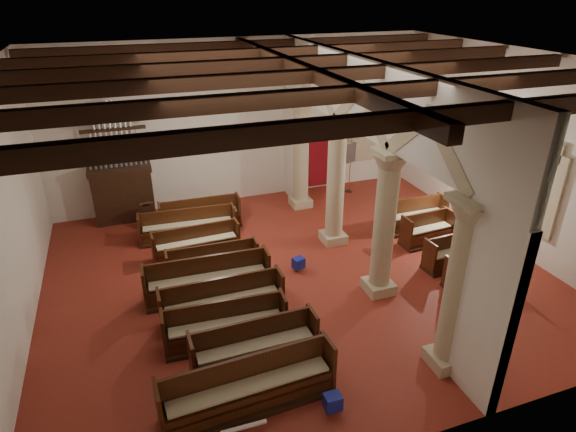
% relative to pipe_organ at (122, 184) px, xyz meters
% --- Properties ---
extents(floor, '(14.00, 14.00, 0.00)m').
position_rel_pipe_organ_xyz_m(floor, '(4.50, -5.50, -1.37)').
color(floor, maroon).
rests_on(floor, ground).
extents(ceiling, '(14.00, 14.00, 0.00)m').
position_rel_pipe_organ_xyz_m(ceiling, '(4.50, -5.50, 4.63)').
color(ceiling, '#302010').
rests_on(ceiling, wall_back).
extents(wall_back, '(14.00, 0.02, 6.00)m').
position_rel_pipe_organ_xyz_m(wall_back, '(4.50, 0.50, 1.63)').
color(wall_back, white).
rests_on(wall_back, floor).
extents(wall_front, '(14.00, 0.02, 6.00)m').
position_rel_pipe_organ_xyz_m(wall_front, '(4.50, -11.50, 1.63)').
color(wall_front, white).
rests_on(wall_front, floor).
extents(wall_left, '(0.02, 12.00, 6.00)m').
position_rel_pipe_organ_xyz_m(wall_left, '(-2.50, -5.50, 1.63)').
color(wall_left, white).
rests_on(wall_left, floor).
extents(wall_right, '(0.02, 12.00, 6.00)m').
position_rel_pipe_organ_xyz_m(wall_right, '(11.50, -5.50, 1.63)').
color(wall_right, white).
rests_on(wall_right, floor).
extents(ceiling_beams, '(13.80, 11.80, 0.30)m').
position_rel_pipe_organ_xyz_m(ceiling_beams, '(4.50, -5.50, 4.45)').
color(ceiling_beams, '#311B0F').
rests_on(ceiling_beams, wall_back).
extents(arcade, '(0.90, 11.90, 6.00)m').
position_rel_pipe_organ_xyz_m(arcade, '(6.30, -5.50, 2.19)').
color(arcade, tan).
rests_on(arcade, floor).
extents(window_right_a, '(0.03, 1.00, 2.20)m').
position_rel_pipe_organ_xyz_m(window_right_a, '(11.48, -7.00, 0.83)').
color(window_right_a, '#306D4E').
rests_on(window_right_a, wall_right).
extents(window_right_b, '(0.03, 1.00, 2.20)m').
position_rel_pipe_organ_xyz_m(window_right_b, '(11.48, -3.00, 0.83)').
color(window_right_b, '#306D4E').
rests_on(window_right_b, wall_right).
extents(window_back, '(1.00, 0.03, 2.20)m').
position_rel_pipe_organ_xyz_m(window_back, '(9.50, 0.48, 0.83)').
color(window_back, '#306D4E').
rests_on(window_back, wall_back).
extents(pipe_organ, '(2.10, 0.85, 4.40)m').
position_rel_pipe_organ_xyz_m(pipe_organ, '(0.00, 0.00, 0.00)').
color(pipe_organ, '#311B0F').
rests_on(pipe_organ, floor).
extents(lectern, '(0.48, 0.48, 1.15)m').
position_rel_pipe_organ_xyz_m(lectern, '(0.67, -1.20, -0.89)').
color(lectern, '#3A1B12').
rests_on(lectern, floor).
extents(dossal_curtain, '(1.80, 0.07, 2.17)m').
position_rel_pipe_organ_xyz_m(dossal_curtain, '(8.00, 0.42, -0.21)').
color(dossal_curtain, maroon).
rests_on(dossal_curtain, floor).
extents(processional_banner, '(0.47, 0.60, 2.20)m').
position_rel_pipe_organ_xyz_m(processional_banner, '(8.64, -0.40, -0.60)').
color(processional_banner, '#311B0F').
rests_on(processional_banner, floor).
extents(hymnal_box_a, '(0.34, 0.28, 0.33)m').
position_rel_pipe_organ_xyz_m(hymnal_box_a, '(3.39, -10.38, -1.10)').
color(hymnal_box_a, navy).
rests_on(hymnal_box_a, floor).
extents(hymnal_box_b, '(0.40, 0.36, 0.33)m').
position_rel_pipe_organ_xyz_m(hymnal_box_b, '(3.30, -7.82, -1.10)').
color(hymnal_box_b, '#151D95').
rests_on(hymnal_box_b, floor).
extents(hymnal_box_c, '(0.38, 0.34, 0.32)m').
position_rel_pipe_organ_xyz_m(hymnal_box_c, '(4.59, -5.29, -1.11)').
color(hymnal_box_c, navy).
rests_on(hymnal_box_c, floor).
extents(tube_heater_a, '(0.88, 0.11, 0.09)m').
position_rel_pipe_organ_xyz_m(tube_heater_a, '(1.61, -10.29, -1.21)').
color(tube_heater_a, white).
rests_on(tube_heater_a, floor).
extents(tube_heater_b, '(0.94, 0.27, 0.09)m').
position_rel_pipe_organ_xyz_m(tube_heater_b, '(1.84, -8.31, -1.21)').
color(tube_heater_b, silver).
rests_on(tube_heater_b, floor).
extents(nave_pew_0, '(3.56, 0.94, 1.15)m').
position_rel_pipe_organ_xyz_m(nave_pew_0, '(1.88, -9.72, -0.99)').
color(nave_pew_0, '#311B0F').
rests_on(nave_pew_0, floor).
extents(nave_pew_1, '(2.82, 0.77, 1.10)m').
position_rel_pipe_organ_xyz_m(nave_pew_1, '(2.32, -8.60, -1.01)').
color(nave_pew_1, '#311B0F').
rests_on(nave_pew_1, floor).
extents(nave_pew_2, '(2.90, 0.87, 1.06)m').
position_rel_pipe_organ_xyz_m(nave_pew_2, '(1.89, -7.65, -1.02)').
color(nave_pew_2, '#311B0F').
rests_on(nave_pew_2, floor).
extents(nave_pew_3, '(3.08, 0.74, 1.11)m').
position_rel_pipe_organ_xyz_m(nave_pew_3, '(2.01, -6.79, -1.00)').
color(nave_pew_3, '#311B0F').
rests_on(nave_pew_3, floor).
extents(nave_pew_4, '(3.37, 0.89, 1.13)m').
position_rel_pipe_organ_xyz_m(nave_pew_4, '(1.86, -5.65, -1.00)').
color(nave_pew_4, '#311B0F').
rests_on(nave_pew_4, floor).
extents(nave_pew_5, '(2.63, 0.71, 0.97)m').
position_rel_pipe_organ_xyz_m(nave_pew_5, '(2.18, -4.74, -1.05)').
color(nave_pew_5, '#311B0F').
rests_on(nave_pew_5, floor).
extents(nave_pew_6, '(2.69, 0.75, 0.98)m').
position_rel_pipe_organ_xyz_m(nave_pew_6, '(1.94, -3.43, -1.05)').
color(nave_pew_6, '#311B0F').
rests_on(nave_pew_6, floor).
extents(nave_pew_7, '(3.15, 0.87, 1.01)m').
position_rel_pipe_organ_xyz_m(nave_pew_7, '(1.86, -2.19, -1.04)').
color(nave_pew_7, '#311B0F').
rests_on(nave_pew_7, floor).
extents(nave_pew_8, '(2.75, 0.77, 1.06)m').
position_rel_pipe_organ_xyz_m(nave_pew_8, '(2.39, -1.60, -1.02)').
color(nave_pew_8, '#311B0F').
rests_on(nave_pew_8, floor).
extents(aisle_pew_0, '(1.80, 0.71, 1.00)m').
position_rel_pipe_organ_xyz_m(aisle_pew_0, '(8.97, -7.65, -1.03)').
color(aisle_pew_0, '#311B0F').
rests_on(aisle_pew_0, floor).
extents(aisle_pew_1, '(2.00, 0.78, 1.01)m').
position_rel_pipe_organ_xyz_m(aisle_pew_1, '(9.07, -6.61, -1.03)').
color(aisle_pew_1, '#311B0F').
rests_on(aisle_pew_1, floor).
extents(aisle_pew_2, '(1.78, 0.81, 1.05)m').
position_rel_pipe_organ_xyz_m(aisle_pew_2, '(9.10, -5.14, -1.01)').
color(aisle_pew_2, '#311B0F').
rests_on(aisle_pew_2, floor).
extents(aisle_pew_3, '(2.15, 0.76, 1.12)m').
position_rel_pipe_organ_xyz_m(aisle_pew_3, '(9.28, -4.17, -0.99)').
color(aisle_pew_3, '#311B0F').
rests_on(aisle_pew_3, floor).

